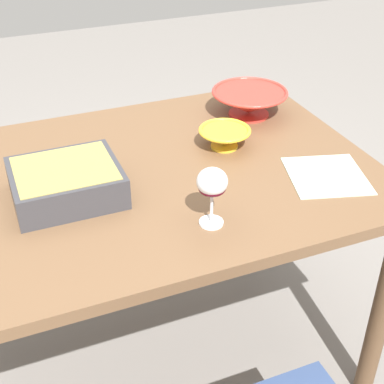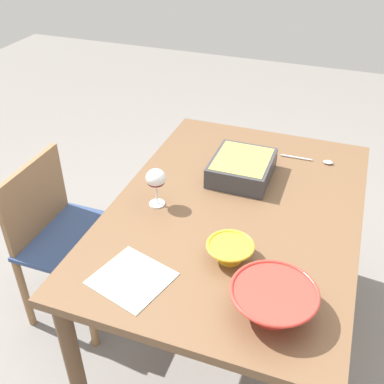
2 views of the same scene
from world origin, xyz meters
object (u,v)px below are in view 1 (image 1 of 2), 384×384
dining_table (143,201)px  small_bowl (249,101)px  casserole_dish (66,181)px  napkin (327,176)px  wine_glass (212,185)px  mixing_bowl (225,136)px

dining_table → small_bowl: (-0.47, -0.24, 0.15)m
casserole_dish → napkin: casserole_dish is taller
wine_glass → napkin: 0.42m
wine_glass → casserole_dish: wine_glass is taller
dining_table → casserole_dish: casserole_dish is taller
small_bowl → napkin: small_bowl is taller
wine_glass → mixing_bowl: 0.42m
casserole_dish → napkin: (-0.71, 0.17, -0.05)m
casserole_dish → napkin: size_ratio=1.26×
mixing_bowl → casserole_dish: bearing=10.6°
wine_glass → small_bowl: size_ratio=0.61×
wine_glass → napkin: (-0.40, -0.09, -0.11)m
dining_table → small_bowl: bearing=-152.9°
mixing_bowl → small_bowl: (-0.18, -0.18, 0.01)m
wine_glass → mixing_bowl: wine_glass is taller
wine_glass → small_bowl: 0.66m
dining_table → mixing_bowl: size_ratio=8.32×
casserole_dish → small_bowl: (-0.69, -0.28, 0.00)m
mixing_bowl → small_bowl: size_ratio=0.63×
dining_table → wine_glass: 0.38m
mixing_bowl → small_bowl: bearing=-134.4°
wine_glass → mixing_bowl: (-0.20, -0.36, -0.08)m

